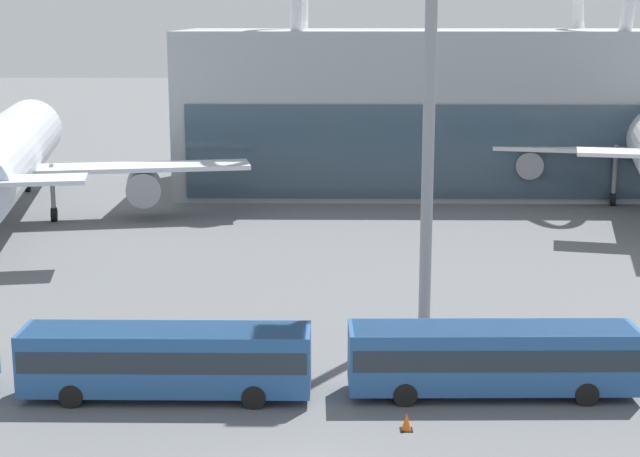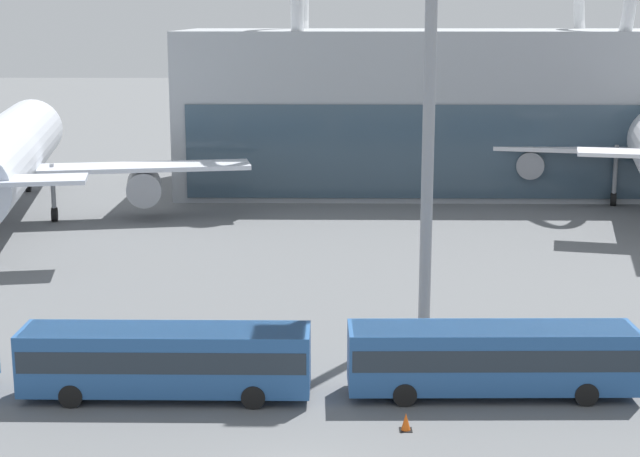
{
  "view_description": "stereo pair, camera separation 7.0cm",
  "coord_description": "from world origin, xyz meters",
  "px_view_note": "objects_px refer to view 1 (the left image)",
  "views": [
    {
      "loc": [
        1.12,
        -31.06,
        15.96
      ],
      "look_at": [
        0.4,
        23.38,
        4.0
      ],
      "focal_mm": 55.0,
      "sensor_mm": 36.0,
      "label": 1
    },
    {
      "loc": [
        1.19,
        -31.06,
        15.96
      ],
      "look_at": [
        0.4,
        23.38,
        4.0
      ],
      "focal_mm": 55.0,
      "sensor_mm": 36.0,
      "label": 2
    }
  ],
  "objects_px": {
    "shuttle_bus_2": "(166,357)",
    "airliner_at_gate_near": "(4,156)",
    "shuttle_bus_3": "(492,355)",
    "traffic_cone_0": "(406,422)",
    "floodlight_mast": "(431,38)"
  },
  "relations": [
    {
      "from": "traffic_cone_0",
      "to": "shuttle_bus_3",
      "type": "bearing_deg",
      "value": 43.52
    },
    {
      "from": "airliner_at_gate_near",
      "to": "shuttle_bus_2",
      "type": "bearing_deg",
      "value": -163.04
    },
    {
      "from": "shuttle_bus_2",
      "to": "traffic_cone_0",
      "type": "xyz_separation_m",
      "value": [
        9.92,
        -3.26,
        -1.45
      ]
    },
    {
      "from": "shuttle_bus_3",
      "to": "traffic_cone_0",
      "type": "distance_m",
      "value": 5.53
    },
    {
      "from": "airliner_at_gate_near",
      "to": "traffic_cone_0",
      "type": "distance_m",
      "value": 49.05
    },
    {
      "from": "shuttle_bus_3",
      "to": "floodlight_mast",
      "type": "height_order",
      "value": "floodlight_mast"
    },
    {
      "from": "shuttle_bus_3",
      "to": "airliner_at_gate_near",
      "type": "bearing_deg",
      "value": 130.92
    },
    {
      "from": "airliner_at_gate_near",
      "to": "shuttle_bus_3",
      "type": "relative_size",
      "value": 3.41
    },
    {
      "from": "shuttle_bus_2",
      "to": "floodlight_mast",
      "type": "height_order",
      "value": "floodlight_mast"
    },
    {
      "from": "shuttle_bus_2",
      "to": "shuttle_bus_3",
      "type": "distance_m",
      "value": 13.8
    },
    {
      "from": "floodlight_mast",
      "to": "traffic_cone_0",
      "type": "distance_m",
      "value": 19.78
    },
    {
      "from": "shuttle_bus_2",
      "to": "floodlight_mast",
      "type": "xyz_separation_m",
      "value": [
        11.83,
        10.13,
        12.99
      ]
    },
    {
      "from": "airliner_at_gate_near",
      "to": "traffic_cone_0",
      "type": "height_order",
      "value": "airliner_at_gate_near"
    },
    {
      "from": "shuttle_bus_2",
      "to": "airliner_at_gate_near",
      "type": "bearing_deg",
      "value": 117.36
    },
    {
      "from": "shuttle_bus_3",
      "to": "traffic_cone_0",
      "type": "height_order",
      "value": "shuttle_bus_3"
    }
  ]
}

